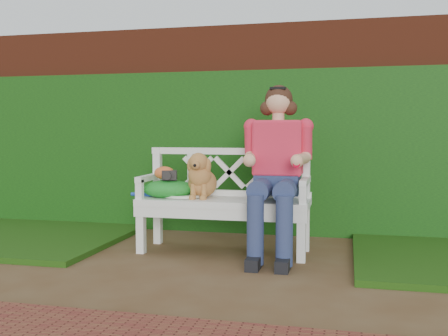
# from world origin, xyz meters

# --- Properties ---
(ground) EXTENTS (60.00, 60.00, 0.00)m
(ground) POSITION_xyz_m (0.00, 0.00, 0.00)
(ground) COLOR #51331B
(brick_wall) EXTENTS (10.00, 0.30, 2.20)m
(brick_wall) POSITION_xyz_m (0.00, 1.90, 1.10)
(brick_wall) COLOR maroon
(brick_wall) RESTS_ON ground
(ivy_hedge) EXTENTS (10.00, 0.18, 1.70)m
(ivy_hedge) POSITION_xyz_m (0.00, 1.68, 0.85)
(ivy_hedge) COLOR #1A5C0F
(ivy_hedge) RESTS_ON ground
(grass_left) EXTENTS (2.60, 2.00, 0.05)m
(grass_left) POSITION_xyz_m (-2.40, 0.90, 0.03)
(grass_left) COLOR #19370C
(grass_left) RESTS_ON ground
(garden_bench) EXTENTS (1.58, 0.61, 0.48)m
(garden_bench) POSITION_xyz_m (-0.02, 0.72, 0.24)
(garden_bench) COLOR white
(garden_bench) RESTS_ON ground
(seated_woman) EXTENTS (0.88, 1.00, 1.48)m
(seated_woman) POSITION_xyz_m (0.45, 0.70, 0.74)
(seated_woman) COLOR #EF5277
(seated_woman) RESTS_ON ground
(dog) EXTENTS (0.30, 0.39, 0.41)m
(dog) POSITION_xyz_m (-0.22, 0.72, 0.69)
(dog) COLOR #9F5D36
(dog) RESTS_ON garden_bench
(tennis_racket) EXTENTS (0.76, 0.52, 0.03)m
(tennis_racket) POSITION_xyz_m (-0.44, 0.70, 0.50)
(tennis_racket) COLOR white
(tennis_racket) RESTS_ON garden_bench
(green_bag) EXTENTS (0.57, 0.51, 0.16)m
(green_bag) POSITION_xyz_m (-0.53, 0.69, 0.56)
(green_bag) COLOR #318240
(green_bag) RESTS_ON garden_bench
(camera_item) EXTENTS (0.15, 0.13, 0.09)m
(camera_item) POSITION_xyz_m (-0.51, 0.68, 0.68)
(camera_item) COLOR black
(camera_item) RESTS_ON green_bag
(baseball_glove) EXTENTS (0.21, 0.18, 0.12)m
(baseball_glove) POSITION_xyz_m (-0.57, 0.70, 0.70)
(baseball_glove) COLOR #D75E2A
(baseball_glove) RESTS_ON green_bag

